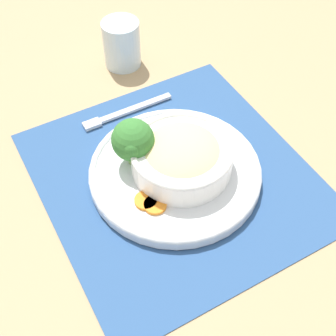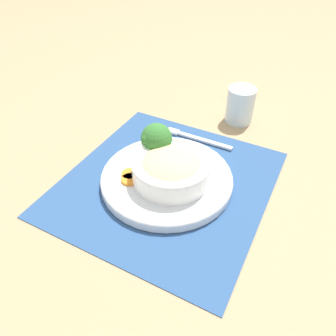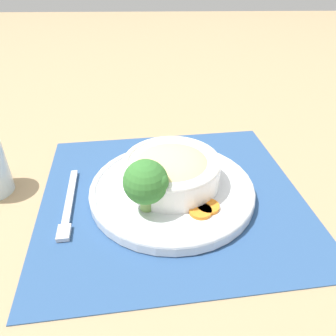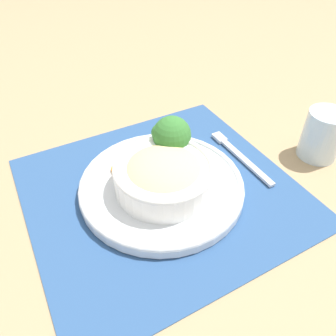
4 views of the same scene
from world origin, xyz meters
name	(u,v)px [view 3 (image 3 of 4)]	position (x,y,z in m)	size (l,w,h in m)	color
ground_plane	(172,195)	(0.00, 0.00, 0.00)	(4.00, 4.00, 0.00)	tan
placemat	(172,195)	(0.00, 0.00, 0.00)	(0.50, 0.48, 0.00)	#2D5184
plate	(172,189)	(0.00, 0.00, 0.02)	(0.29, 0.29, 0.02)	silver
bowl	(174,169)	(0.00, -0.01, 0.05)	(0.17, 0.17, 0.06)	white
broccoli_floret	(146,182)	(0.04, 0.06, 0.07)	(0.07, 0.07, 0.09)	#759E51
carrot_slice_near	(200,211)	(-0.04, 0.07, 0.02)	(0.04, 0.04, 0.01)	orange
carrot_slice_middle	(208,207)	(-0.06, 0.06, 0.02)	(0.04, 0.04, 0.01)	orange
fork	(68,209)	(0.18, 0.04, 0.01)	(0.04, 0.18, 0.01)	silver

